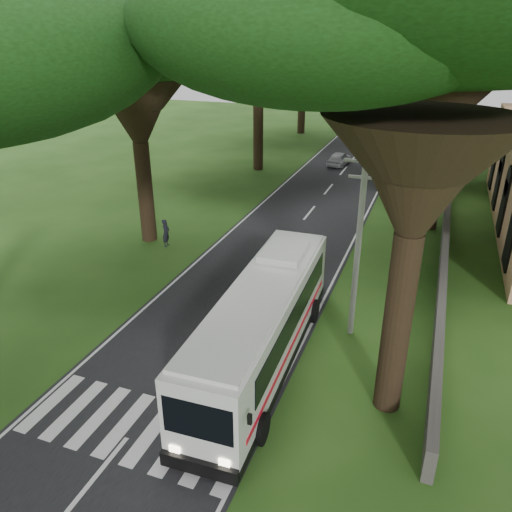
{
  "coord_description": "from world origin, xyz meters",
  "views": [
    {
      "loc": [
        7.99,
        -12.26,
        11.86
      ],
      "look_at": [
        0.67,
        7.45,
        2.2
      ],
      "focal_mm": 35.0,
      "sensor_mm": 36.0,
      "label": 1
    }
  ],
  "objects_px": {
    "pole_mid": "(406,142)",
    "distant_car_b": "(366,119)",
    "pedestrian": "(166,233)",
    "pole_near": "(358,243)",
    "coach_bus": "(263,323)",
    "distant_car_a": "(339,159)",
    "pole_far": "(423,106)"
  },
  "relations": [
    {
      "from": "pole_near",
      "to": "coach_bus",
      "type": "xyz_separation_m",
      "value": [
        -2.8,
        -3.28,
        -2.36
      ]
    },
    {
      "from": "pole_near",
      "to": "coach_bus",
      "type": "distance_m",
      "value": 4.92
    },
    {
      "from": "coach_bus",
      "to": "distant_car_a",
      "type": "relative_size",
      "value": 3.12
    },
    {
      "from": "coach_bus",
      "to": "pedestrian",
      "type": "relative_size",
      "value": 6.95
    },
    {
      "from": "pole_near",
      "to": "pole_far",
      "type": "height_order",
      "value": "same"
    },
    {
      "from": "pole_near",
      "to": "distant_car_b",
      "type": "distance_m",
      "value": 51.3
    },
    {
      "from": "distant_car_a",
      "to": "pole_far",
      "type": "bearing_deg",
      "value": -111.42
    },
    {
      "from": "distant_car_a",
      "to": "pole_near",
      "type": "bearing_deg",
      "value": 108.71
    },
    {
      "from": "pole_near",
      "to": "distant_car_b",
      "type": "bearing_deg",
      "value": 98.43
    },
    {
      "from": "pole_mid",
      "to": "pole_near",
      "type": "bearing_deg",
      "value": -90.0
    },
    {
      "from": "pole_near",
      "to": "pole_mid",
      "type": "bearing_deg",
      "value": 90.0
    },
    {
      "from": "pole_mid",
      "to": "pole_far",
      "type": "xyz_separation_m",
      "value": [
        0.0,
        20.0,
        0.0
      ]
    },
    {
      "from": "distant_car_a",
      "to": "distant_car_b",
      "type": "distance_m",
      "value": 22.82
    },
    {
      "from": "pole_near",
      "to": "pole_far",
      "type": "relative_size",
      "value": 1.0
    },
    {
      "from": "pole_mid",
      "to": "pedestrian",
      "type": "height_order",
      "value": "pole_mid"
    },
    {
      "from": "pole_near",
      "to": "distant_car_a",
      "type": "height_order",
      "value": "pole_near"
    },
    {
      "from": "pole_far",
      "to": "pole_mid",
      "type": "bearing_deg",
      "value": -90.0
    },
    {
      "from": "pole_far",
      "to": "distant_car_a",
      "type": "relative_size",
      "value": 2.16
    },
    {
      "from": "coach_bus",
      "to": "distant_car_b",
      "type": "xyz_separation_m",
      "value": [
        -4.7,
        53.91,
        -1.13
      ]
    },
    {
      "from": "distant_car_b",
      "to": "pedestrian",
      "type": "relative_size",
      "value": 2.42
    },
    {
      "from": "pole_far",
      "to": "distant_car_b",
      "type": "bearing_deg",
      "value": 125.22
    },
    {
      "from": "distant_car_b",
      "to": "pole_far",
      "type": "bearing_deg",
      "value": -69.02
    },
    {
      "from": "pole_near",
      "to": "pole_mid",
      "type": "distance_m",
      "value": 20.0
    },
    {
      "from": "coach_bus",
      "to": "distant_car_a",
      "type": "height_order",
      "value": "coach_bus"
    },
    {
      "from": "distant_car_b",
      "to": "pedestrian",
      "type": "height_order",
      "value": "pedestrian"
    },
    {
      "from": "pole_near",
      "to": "distant_car_a",
      "type": "relative_size",
      "value": 2.16
    },
    {
      "from": "pole_mid",
      "to": "distant_car_a",
      "type": "xyz_separation_m",
      "value": [
        -6.3,
        7.83,
        -3.52
      ]
    },
    {
      "from": "pole_mid",
      "to": "distant_car_b",
      "type": "height_order",
      "value": "pole_mid"
    },
    {
      "from": "pedestrian",
      "to": "distant_car_a",
      "type": "bearing_deg",
      "value": -20.77
    },
    {
      "from": "pole_mid",
      "to": "pedestrian",
      "type": "relative_size",
      "value": 4.81
    },
    {
      "from": "pole_near",
      "to": "distant_car_a",
      "type": "distance_m",
      "value": 28.75
    },
    {
      "from": "pole_near",
      "to": "pedestrian",
      "type": "bearing_deg",
      "value": 155.51
    }
  ]
}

